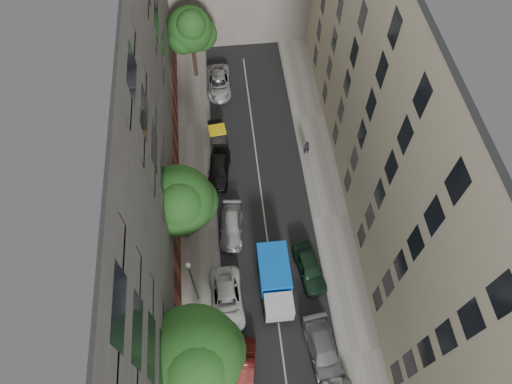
{
  "coord_description": "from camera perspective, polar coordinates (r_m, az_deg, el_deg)",
  "views": [
    {
      "loc": [
        -2.64,
        -17.67,
        33.38
      ],
      "look_at": [
        -0.83,
        -0.63,
        6.0
      ],
      "focal_mm": 32.0,
      "sensor_mm": 36.0,
      "label": 1
    }
  ],
  "objects": [
    {
      "name": "ground",
      "position": [
        37.86,
        1.15,
        -3.9
      ],
      "size": [
        120.0,
        120.0,
        0.0
      ],
      "primitive_type": "plane",
      "color": "#4C4C49",
      "rests_on": "ground"
    },
    {
      "name": "road_surface",
      "position": [
        37.86,
        1.15,
        -3.9
      ],
      "size": [
        8.0,
        44.0,
        0.02
      ],
      "primitive_type": "cube",
      "color": "black",
      "rests_on": "ground"
    },
    {
      "name": "sidewalk_left",
      "position": [
        37.81,
        -7.18,
        -4.6
      ],
      "size": [
        3.0,
        44.0,
        0.15
      ],
      "primitive_type": "cube",
      "color": "gray",
      "rests_on": "ground"
    },
    {
      "name": "sidewalk_right",
      "position": [
        38.57,
        9.31,
        -3.04
      ],
      "size": [
        3.0,
        44.0,
        0.15
      ],
      "primitive_type": "cube",
      "color": "gray",
      "rests_on": "ground"
    },
    {
      "name": "building_left",
      "position": [
        30.48,
        -19.54,
        3.27
      ],
      "size": [
        8.0,
        44.0,
        20.0
      ],
      "primitive_type": "cube",
      "color": "#474542",
      "rests_on": "ground"
    },
    {
      "name": "building_right",
      "position": [
        32.33,
        21.36,
        6.59
      ],
      "size": [
        8.0,
        44.0,
        20.0
      ],
      "primitive_type": "cube",
      "color": "#BAAF90",
      "rests_on": "ground"
    },
    {
      "name": "tarp_truck",
      "position": [
        34.29,
        2.41,
        -11.01
      ],
      "size": [
        2.25,
        5.5,
        2.54
      ],
      "rotation": [
        0.0,
        0.0,
        -0.0
      ],
      "color": "black",
      "rests_on": "ground"
    },
    {
      "name": "car_left_1",
      "position": [
        33.3,
        -1.51,
        -21.27
      ],
      "size": [
        2.08,
        4.31,
        1.36
      ],
      "primitive_type": "imported",
      "rotation": [
        0.0,
        0.0,
        -0.16
      ],
      "color": "#4C110F",
      "rests_on": "ground"
    },
    {
      "name": "car_left_2",
      "position": [
        34.57,
        -3.65,
        -13.27
      ],
      "size": [
        2.46,
        5.14,
        1.41
      ],
      "primitive_type": "imported",
      "rotation": [
        0.0,
        0.0,
        0.02
      ],
      "color": "silver",
      "rests_on": "ground"
    },
    {
      "name": "car_left_3",
      "position": [
        37.04,
        -3.08,
        -4.33
      ],
      "size": [
        2.24,
        4.55,
        1.27
      ],
      "primitive_type": "imported",
      "rotation": [
        0.0,
        0.0,
        -0.11
      ],
      "color": "#BCBCC1",
      "rests_on": "ground"
    },
    {
      "name": "car_left_4",
      "position": [
        39.97,
        -4.66,
        2.96
      ],
      "size": [
        2.44,
        4.65,
        1.51
      ],
      "primitive_type": "imported",
      "rotation": [
        0.0,
        0.0,
        -0.15
      ],
      "color": "black",
      "rests_on": "ground"
    },
    {
      "name": "car_left_5",
      "position": [
        42.23,
        -4.79,
        6.87
      ],
      "size": [
        1.76,
        4.02,
        1.28
      ],
      "primitive_type": "imported",
      "rotation": [
        0.0,
        0.0,
        0.11
      ],
      "color": "black",
      "rests_on": "ground"
    },
    {
      "name": "car_left_6",
      "position": [
        46.81,
        -4.66,
        13.45
      ],
      "size": [
        2.44,
        5.06,
        1.39
      ],
      "primitive_type": "imported",
      "rotation": [
        0.0,
        0.0,
        -0.03
      ],
      "color": "silver",
      "rests_on": "ground"
    },
    {
      "name": "car_right_1",
      "position": [
        33.82,
        8.43,
        -19.07
      ],
      "size": [
        2.58,
        5.14,
        1.43
      ],
      "primitive_type": "imported",
      "rotation": [
        0.0,
        0.0,
        0.12
      ],
      "color": "slate",
      "rests_on": "ground"
    },
    {
      "name": "car_right_2",
      "position": [
        35.59,
        6.7,
        -9.39
      ],
      "size": [
        2.41,
        4.57,
        1.48
      ],
      "primitive_type": "imported",
      "rotation": [
        0.0,
        0.0,
        0.16
      ],
      "color": "black",
      "rests_on": "ground"
    },
    {
      "name": "tree_near",
      "position": [
        28.24,
        -7.65,
        -19.88
      ],
      "size": [
        6.09,
        5.93,
        8.99
      ],
      "color": "#382619",
      "rests_on": "sidewalk_left"
    },
    {
      "name": "tree_mid",
      "position": [
        32.95,
        -9.51,
        -1.36
      ],
      "size": [
        5.45,
        5.2,
        8.1
      ],
      "color": "#382619",
      "rests_on": "sidewalk_left"
    },
    {
      "name": "tree_far",
      "position": [
        45.0,
        -8.11,
        19.25
      ],
      "size": [
        4.66,
        4.28,
        7.99
      ],
      "color": "#382619",
      "rests_on": "sidewalk_left"
    },
    {
      "name": "lamp_post",
      "position": [
        31.7,
        -8.0,
        -10.72
      ],
      "size": [
        0.36,
        0.36,
        6.44
      ],
      "color": "#18562D",
      "rests_on": "sidewalk_left"
    },
    {
      "name": "pedestrian",
      "position": [
        41.21,
        6.33,
        5.57
      ],
      "size": [
        0.63,
        0.47,
        1.6
      ],
      "primitive_type": "imported",
      "rotation": [
        0.0,
        0.0,
        3.3
      ],
      "color": "black",
      "rests_on": "sidewalk_right"
    }
  ]
}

